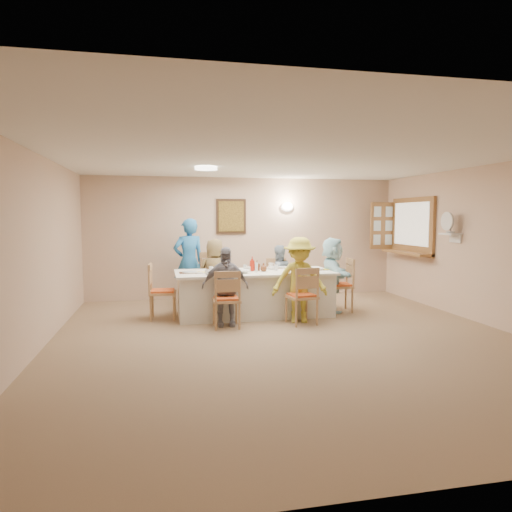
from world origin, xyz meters
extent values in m
plane|color=#8D7354|center=(0.00, 0.00, 0.00)|extent=(7.00, 7.00, 0.00)
plane|color=#CDAF97|center=(0.00, 3.50, 1.25)|extent=(6.50, 0.00, 6.50)
plane|color=#CDAF97|center=(0.00, -3.50, 1.25)|extent=(6.50, 0.00, 6.50)
plane|color=#CDAF97|center=(-3.25, 0.00, 1.25)|extent=(0.00, 7.00, 7.00)
plane|color=#CDAF97|center=(3.25, 0.00, 1.25)|extent=(0.00, 7.00, 7.00)
plane|color=white|center=(0.00, 0.00, 2.50)|extent=(7.00, 7.00, 0.00)
cube|color=#372313|center=(-0.30, 3.47, 1.70)|extent=(0.62, 0.04, 0.72)
cube|color=black|center=(-0.30, 3.45, 1.70)|extent=(0.52, 0.02, 0.62)
ellipsoid|color=white|center=(0.90, 3.44, 1.90)|extent=(0.26, 0.09, 0.18)
cylinder|color=white|center=(-1.00, 1.50, 2.47)|extent=(0.36, 0.36, 0.05)
cube|color=olive|center=(3.21, 2.40, 1.50)|extent=(0.06, 1.50, 1.15)
cube|color=olive|center=(3.09, 2.40, 0.97)|extent=(0.30, 1.50, 0.05)
cube|color=olive|center=(2.95, 3.16, 1.50)|extent=(0.55, 0.04, 1.00)
cube|color=white|center=(3.13, 1.05, 1.40)|extent=(0.22, 0.36, 0.03)
cube|color=silver|center=(-0.16, 1.71, 0.38)|extent=(2.69, 1.14, 0.76)
imported|color=brown|center=(-0.76, 2.39, 0.65)|extent=(0.67, 0.46, 1.30)
imported|color=#8295A7|center=(0.44, 2.39, 0.58)|extent=(0.71, 0.62, 1.16)
imported|color=gray|center=(-0.76, 1.03, 0.62)|extent=(0.77, 0.42, 1.23)
imported|color=gold|center=(0.44, 1.03, 0.69)|extent=(1.05, 0.79, 1.37)
imported|color=#C1F4FF|center=(1.26, 1.71, 0.66)|extent=(1.34, 0.74, 1.33)
imported|color=#2670B2|center=(-1.21, 2.86, 0.83)|extent=(0.80, 0.69, 1.66)
cube|color=#472B19|center=(-0.76, 1.29, 0.76)|extent=(0.35, 0.26, 0.01)
cylinder|color=white|center=(-0.76, 1.29, 0.77)|extent=(0.23, 0.23, 0.01)
cube|color=yellow|center=(-0.58, 1.24, 0.77)|extent=(0.15, 0.15, 0.01)
cube|color=#472B19|center=(0.44, 1.29, 0.76)|extent=(0.35, 0.26, 0.01)
cylinder|color=white|center=(0.44, 1.29, 0.77)|extent=(0.22, 0.22, 0.01)
cube|color=yellow|center=(0.62, 1.24, 0.77)|extent=(0.14, 0.14, 0.01)
cube|color=#472B19|center=(-0.76, 2.13, 0.76)|extent=(0.35, 0.26, 0.01)
cylinder|color=white|center=(-0.76, 2.13, 0.77)|extent=(0.25, 0.25, 0.02)
cube|color=yellow|center=(-0.58, 2.08, 0.77)|extent=(0.13, 0.13, 0.01)
cube|color=#472B19|center=(0.44, 2.13, 0.76)|extent=(0.36, 0.27, 0.01)
cylinder|color=white|center=(0.44, 2.13, 0.77)|extent=(0.24, 0.24, 0.02)
cube|color=yellow|center=(0.62, 2.08, 0.77)|extent=(0.15, 0.15, 0.01)
cube|color=#472B19|center=(-1.26, 1.71, 0.76)|extent=(0.35, 0.26, 0.01)
cylinder|color=white|center=(-1.26, 1.71, 0.77)|extent=(0.26, 0.26, 0.02)
cube|color=yellow|center=(-1.08, 1.66, 0.77)|extent=(0.15, 0.15, 0.01)
cube|color=#472B19|center=(0.96, 1.71, 0.76)|extent=(0.35, 0.26, 0.01)
cylinder|color=white|center=(0.96, 1.71, 0.77)|extent=(0.26, 0.26, 0.02)
cube|color=yellow|center=(1.14, 1.66, 0.77)|extent=(0.13, 0.13, 0.01)
imported|color=white|center=(-0.99, 1.38, 0.80)|extent=(0.17, 0.17, 0.08)
imported|color=white|center=(0.25, 2.20, 0.80)|extent=(0.15, 0.15, 0.09)
imported|color=white|center=(-0.41, 1.49, 0.79)|extent=(0.30, 0.30, 0.06)
imported|color=white|center=(0.21, 1.93, 0.79)|extent=(0.19, 0.19, 0.05)
imported|color=red|center=(-0.20, 1.74, 0.89)|extent=(0.16, 0.16, 0.25)
imported|color=#5D3118|center=(-0.11, 1.77, 0.85)|extent=(0.11, 0.11, 0.18)
imported|color=#5D3118|center=(-0.02, 1.64, 0.83)|extent=(0.19, 0.19, 0.15)
cylinder|color=silver|center=(-0.31, 1.76, 0.82)|extent=(0.07, 0.07, 0.10)
camera|label=1|loc=(-1.72, -5.92, 1.70)|focal=32.00mm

